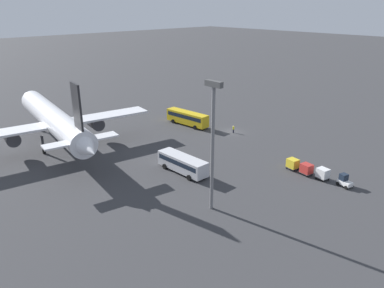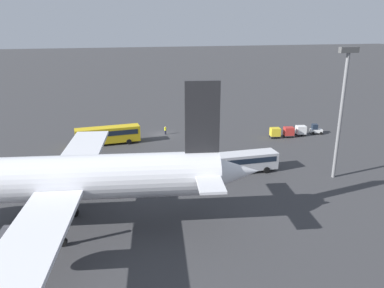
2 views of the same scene
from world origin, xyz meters
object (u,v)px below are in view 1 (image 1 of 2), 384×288
object	(u,v)px
shuttle_bus_near	(187,117)
worker_person	(233,129)
cargo_cart_red	(307,169)
airplane	(54,120)
cargo_cart_white	(323,173)
shuttle_bus_far	(183,163)
cargo_cart_yellow	(293,164)
baggage_tug	(344,181)

from	to	relation	value
shuttle_bus_near	worker_person	distance (m)	12.49
shuttle_bus_near	cargo_cart_red	distance (m)	36.12
shuttle_bus_near	airplane	bearing A→B (deg)	73.07
cargo_cart_white	cargo_cart_red	distance (m)	2.96
airplane	cargo_cart_red	distance (m)	50.51
airplane	shuttle_bus_far	distance (m)	29.37
cargo_cart_yellow	shuttle_bus_far	bearing A→B (deg)	50.10
airplane	cargo_cart_yellow	distance (m)	48.16
cargo_cart_red	shuttle_bus_near	bearing A→B (deg)	-6.54
airplane	cargo_cart_white	distance (m)	53.19
airplane	baggage_tug	bearing A→B (deg)	-142.22
cargo_cart_white	baggage_tug	bearing A→B (deg)	-173.28
baggage_tug	cargo_cart_white	distance (m)	3.75
shuttle_bus_near	shuttle_bus_far	world-z (taller)	shuttle_bus_near
cargo_cart_red	cargo_cart_yellow	size ratio (longest dim) A/B	1.00
shuttle_bus_near	cargo_cart_yellow	world-z (taller)	shuttle_bus_near
cargo_cart_white	cargo_cart_red	world-z (taller)	same
shuttle_bus_far	worker_person	bearing A→B (deg)	-71.40
shuttle_bus_near	cargo_cart_white	xyz separation A→B (m)	(-38.81, 3.76, -0.83)
airplane	baggage_tug	distance (m)	56.64
worker_person	cargo_cart_white	xyz separation A→B (m)	(-27.01, 7.67, 0.32)
shuttle_bus_far	cargo_cart_yellow	xyz separation A→B (m)	(-12.94, -15.48, -0.65)
cargo_cart_red	airplane	bearing A→B (deg)	32.02
shuttle_bus_near	worker_person	size ratio (longest dim) A/B	7.03
airplane	shuttle_bus_near	bearing A→B (deg)	-93.69
worker_person	cargo_cart_red	xyz separation A→B (m)	(-24.07, 8.02, 0.32)
shuttle_bus_near	worker_person	bearing A→B (deg)	-166.27
worker_person	cargo_cart_white	bearing A→B (deg)	164.16
worker_person	cargo_cart_white	distance (m)	28.08
cargo_cart_white	cargo_cart_red	size ratio (longest dim) A/B	1.00
baggage_tug	cargo_cart_red	bearing A→B (deg)	21.54
baggage_tug	cargo_cart_white	xyz separation A→B (m)	(3.72, 0.44, 0.25)
airplane	shuttle_bus_far	size ratio (longest dim) A/B	4.35
airplane	cargo_cart_red	world-z (taller)	airplane
worker_person	cargo_cart_yellow	bearing A→B (deg)	159.67
cargo_cart_yellow	shuttle_bus_near	bearing A→B (deg)	-6.79
baggage_tug	worker_person	size ratio (longest dim) A/B	1.52
baggage_tug	cargo_cart_red	xyz separation A→B (m)	(6.66, 0.79, 0.25)
shuttle_bus_near	baggage_tug	xyz separation A→B (m)	(-42.53, 3.32, -1.08)
cargo_cart_red	cargo_cart_yellow	xyz separation A→B (m)	(2.94, -0.19, 0.00)
shuttle_bus_far	cargo_cart_white	bearing A→B (deg)	-141.02
worker_person	cargo_cart_red	size ratio (longest dim) A/B	0.78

